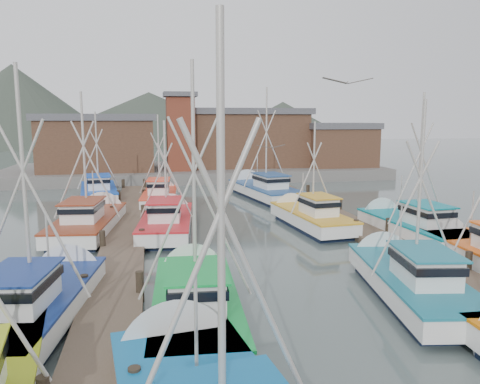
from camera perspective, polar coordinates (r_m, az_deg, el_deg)
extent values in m
plane|color=#4A5957|center=(21.25, 4.70, -10.03)|extent=(260.00, 260.00, 0.00)
cube|color=brown|center=(24.31, -14.22, -7.33)|extent=(2.20, 46.00, 0.40)
cylinder|color=black|center=(18.65, -18.37, -11.75)|extent=(0.30, 0.30, 1.50)
cylinder|color=black|center=(25.29, -16.40, -6.20)|extent=(0.30, 0.30, 1.50)
cylinder|color=black|center=(32.08, -15.27, -2.98)|extent=(0.30, 0.30, 1.50)
cylinder|color=black|center=(38.94, -14.55, -0.89)|extent=(0.30, 0.30, 1.50)
cylinder|color=black|center=(45.85, -14.04, 0.58)|extent=(0.30, 0.30, 1.50)
cylinder|color=black|center=(18.49, -12.09, -11.66)|extent=(0.30, 0.30, 1.50)
cylinder|color=black|center=(25.17, -11.84, -6.10)|extent=(0.30, 0.30, 1.50)
cylinder|color=black|center=(31.99, -11.70, -2.88)|extent=(0.30, 0.30, 1.50)
cylinder|color=black|center=(38.87, -11.61, -0.80)|extent=(0.30, 0.30, 1.50)
cylinder|color=black|center=(45.79, -11.54, 0.65)|extent=(0.30, 0.30, 1.50)
cube|color=brown|center=(27.31, 16.71, -5.64)|extent=(2.20, 46.00, 0.40)
cylinder|color=black|center=(21.78, 21.78, -8.93)|extent=(0.30, 0.30, 1.50)
cylinder|color=black|center=(27.68, 13.94, -4.80)|extent=(0.30, 0.30, 1.50)
cylinder|color=black|center=(34.00, 8.98, -2.11)|extent=(0.30, 0.30, 1.50)
cylinder|color=black|center=(40.54, 5.60, -0.26)|extent=(0.30, 0.30, 1.50)
cylinder|color=black|center=(47.21, 3.18, 1.07)|extent=(0.30, 0.30, 1.50)
cylinder|color=black|center=(22.90, 26.04, -8.34)|extent=(0.30, 0.30, 1.50)
cylinder|color=black|center=(28.57, 17.59, -4.53)|extent=(0.30, 0.30, 1.50)
cylinder|color=black|center=(34.72, 12.08, -1.97)|extent=(0.30, 0.30, 1.50)
cylinder|color=black|center=(41.15, 8.27, -0.18)|extent=(0.30, 0.30, 1.50)
cylinder|color=black|center=(47.74, 5.51, 1.13)|extent=(0.30, 0.30, 1.50)
cube|color=slate|center=(56.95, -5.43, 2.54)|extent=(44.00, 16.00, 1.20)
cube|color=brown|center=(54.68, -16.87, 5.46)|extent=(12.00, 8.00, 5.50)
cube|color=#58575C|center=(54.60, -17.01, 8.70)|extent=(12.72, 8.48, 0.70)
cube|color=brown|center=(57.55, 0.51, 6.34)|extent=(14.00, 9.00, 6.20)
cube|color=#58575C|center=(57.50, 0.51, 9.78)|extent=(14.84, 9.54, 0.70)
cube|color=brown|center=(57.99, 11.87, 5.33)|extent=(8.00, 6.00, 4.50)
cube|color=#58575C|center=(57.90, 11.95, 7.90)|extent=(8.48, 6.36, 0.70)
cube|color=brown|center=(52.47, -7.26, 7.01)|extent=(3.00, 3.00, 8.00)
cube|color=#58575C|center=(52.51, -7.35, 11.64)|extent=(3.60, 3.60, 0.50)
cone|color=#3C4439|center=(138.85, -25.53, 5.21)|extent=(110.00, 110.00, 42.00)
cone|color=#3C4439|center=(149.49, -10.91, 6.12)|extent=(140.00, 140.00, 30.00)
cone|color=#3C4439|center=(145.26, 5.19, 6.17)|extent=(90.00, 90.00, 24.00)
cone|color=white|center=(14.10, -8.37, -17.90)|extent=(3.20, 1.50, 3.08)
cylinder|color=#B8B1A9|center=(7.86, -2.29, -6.04)|extent=(0.15, 0.15, 7.52)
cylinder|color=#B8B1A9|center=(7.99, -6.70, -12.51)|extent=(2.68, 0.46, 5.88)
cylinder|color=#B8B1A9|center=(8.32, 2.00, -11.57)|extent=(2.68, 0.46, 5.88)
cylinder|color=#B8B1A9|center=(10.55, -5.37, -16.90)|extent=(0.09, 0.09, 2.75)
cube|color=black|center=(16.50, -5.39, -15.61)|extent=(2.86, 7.46, 0.70)
cube|color=white|center=(16.24, -5.43, -13.53)|extent=(3.25, 8.48, 0.80)
cube|color=#0D9E3A|center=(16.10, -5.45, -12.27)|extent=(3.33, 8.57, 0.10)
cone|color=white|center=(20.19, -5.83, -9.42)|extent=(2.67, 1.27, 2.60)
cube|color=white|center=(14.96, -5.35, -11.62)|extent=(1.84, 2.60, 1.10)
cube|color=black|center=(14.88, -5.36, -10.79)|extent=(1.96, 2.86, 0.28)
cube|color=#0D9E3A|center=(14.77, -5.38, -9.47)|extent=(2.08, 3.03, 0.07)
cylinder|color=#B8B1A9|center=(14.98, -5.64, 1.25)|extent=(0.12, 0.12, 7.60)
cylinder|color=#B8B1A9|center=(15.12, -7.61, -2.15)|extent=(2.71, 0.26, 5.94)
cylinder|color=#B8B1A9|center=(15.15, -3.58, -2.07)|extent=(2.71, 0.26, 5.94)
cylinder|color=#B8B1A9|center=(17.14, -5.68, -6.66)|extent=(0.07, 0.07, 2.32)
cube|color=black|center=(19.53, 20.19, -12.15)|extent=(3.50, 7.55, 0.70)
cube|color=white|center=(19.31, 20.29, -10.35)|extent=(3.98, 8.58, 0.80)
cube|color=#197388|center=(19.19, 20.36, -9.27)|extent=(4.07, 8.68, 0.10)
cone|color=white|center=(23.04, 16.42, -7.42)|extent=(2.72, 1.50, 2.58)
cube|color=white|center=(18.16, 21.63, -8.50)|extent=(2.04, 2.71, 1.10)
cube|color=black|center=(18.09, 21.67, -7.80)|extent=(2.19, 2.97, 0.28)
cube|color=#197388|center=(17.99, 21.74, -6.70)|extent=(2.32, 3.16, 0.07)
cylinder|color=#B8B1A9|center=(18.32, 21.10, 0.33)|extent=(0.13, 0.13, 6.48)
cylinder|color=#B8B1A9|center=(18.24, 19.44, -2.05)|extent=(2.30, 0.46, 5.07)
cylinder|color=#B8B1A9|center=(18.65, 22.46, -1.99)|extent=(2.30, 0.46, 5.07)
cylinder|color=#B8B1A9|center=(20.20, 18.97, -4.71)|extent=(0.08, 0.08, 2.30)
cube|color=black|center=(17.69, -23.59, -14.60)|extent=(3.40, 7.60, 0.70)
cube|color=white|center=(17.45, -23.72, -12.63)|extent=(3.87, 8.64, 0.80)
cube|color=navy|center=(17.32, -23.80, -11.46)|extent=(3.96, 8.73, 0.10)
cone|color=white|center=(21.21, -19.70, -9.00)|extent=(2.73, 1.46, 2.60)
cube|color=white|center=(16.26, -25.20, -10.75)|extent=(2.02, 2.71, 1.10)
cube|color=black|center=(16.19, -25.25, -9.98)|extent=(2.16, 2.98, 0.28)
cube|color=navy|center=(16.08, -25.34, -8.77)|extent=(2.29, 3.16, 0.07)
cylinder|color=#B8B1A9|center=(16.29, -24.84, 0.89)|extent=(0.14, 0.14, 7.50)
cylinder|color=#B8B1A9|center=(16.65, -26.47, -2.14)|extent=(2.66, 0.47, 5.86)
cylinder|color=#B8B1A9|center=(16.22, -22.76, -2.16)|extent=(2.66, 0.47, 5.86)
cylinder|color=#B8B1A9|center=(18.30, -22.38, -6.29)|extent=(0.08, 0.08, 2.50)
cone|color=white|center=(27.66, 23.19, -5.06)|extent=(2.56, 1.22, 2.52)
cylinder|color=#B8B1A9|center=(25.23, 26.44, -2.51)|extent=(0.07, 0.07, 2.33)
cube|color=black|center=(28.75, -8.89, -4.95)|extent=(3.24, 7.72, 0.70)
cube|color=white|center=(28.61, -8.92, -3.68)|extent=(3.68, 8.77, 0.80)
cube|color=red|center=(28.53, -8.94, -2.94)|extent=(3.77, 8.87, 0.10)
cone|color=white|center=(32.80, -8.40, -2.32)|extent=(2.77, 1.38, 2.66)
cube|color=white|center=(27.42, -9.12, -2.21)|extent=(1.99, 2.73, 1.10)
cube|color=black|center=(27.37, -9.13, -1.74)|extent=(2.13, 2.99, 0.28)
cube|color=red|center=(27.31, -9.15, -1.00)|extent=(2.25, 3.18, 0.07)
cylinder|color=#B8B1A9|center=(27.92, -9.11, 2.76)|extent=(0.13, 0.13, 5.70)
cylinder|color=#B8B1A9|center=(28.04, -10.18, 1.38)|extent=(2.05, 0.31, 4.46)
cylinder|color=#B8B1A9|center=(27.96, -7.96, 1.41)|extent=(2.05, 0.31, 4.46)
cylinder|color=#B8B1A9|center=(29.81, -8.79, -0.04)|extent=(0.08, 0.08, 2.38)
cube|color=black|center=(30.07, 8.68, -4.33)|extent=(2.93, 7.10, 0.70)
cube|color=white|center=(29.93, 8.71, -3.12)|extent=(3.32, 8.06, 0.80)
cube|color=gold|center=(29.85, 8.73, -2.41)|extent=(3.41, 8.15, 0.10)
cone|color=white|center=(33.47, 5.82, -2.04)|extent=(2.55, 1.34, 2.45)
cube|color=white|center=(28.91, 9.56, -1.64)|extent=(1.81, 2.50, 1.10)
cube|color=black|center=(28.87, 9.57, -1.20)|extent=(1.94, 2.74, 0.28)
cube|color=gold|center=(28.81, 9.59, -0.49)|extent=(2.05, 2.91, 0.07)
cylinder|color=#B8B1A9|center=(29.29, 8.99, 2.98)|extent=(0.12, 0.12, 5.63)
cylinder|color=#B8B1A9|center=(29.15, 8.07, 1.67)|extent=(2.02, 0.28, 4.41)
cylinder|color=#B8B1A9|center=(29.59, 9.84, 1.73)|extent=(2.02, 0.28, 4.41)
cylinder|color=#B8B1A9|center=(30.90, 7.66, 0.30)|extent=(0.07, 0.07, 2.19)
cube|color=black|center=(29.74, -17.95, -4.82)|extent=(3.53, 8.27, 0.70)
cube|color=white|center=(29.60, -18.01, -3.59)|extent=(4.02, 9.40, 0.80)
cube|color=maroon|center=(29.52, -18.04, -2.87)|extent=(4.12, 9.50, 0.10)
cone|color=white|center=(33.98, -16.20, -2.19)|extent=(2.95, 1.43, 2.84)
cube|color=white|center=(28.37, -18.62, -2.19)|extent=(2.15, 2.93, 1.10)
cube|color=black|center=(28.33, -18.64, -1.74)|extent=(2.30, 3.22, 0.28)
cube|color=maroon|center=(28.27, -18.68, -1.02)|extent=(2.44, 3.41, 0.07)
cylinder|color=#B8B1A9|center=(28.85, -18.48, 4.25)|extent=(0.15, 0.15, 7.34)
cylinder|color=#B8B1A9|center=(29.08, -19.60, 2.52)|extent=(2.63, 0.41, 5.75)
cylinder|color=#B8B1A9|center=(28.78, -17.19, 2.58)|extent=(2.63, 0.41, 5.75)
cylinder|color=#B8B1A9|center=(30.88, -17.44, -0.04)|extent=(0.09, 0.09, 2.73)
cube|color=black|center=(28.84, 20.43, -5.37)|extent=(2.79, 7.45, 0.70)
cube|color=white|center=(28.70, 20.50, -4.11)|extent=(3.18, 8.47, 0.80)
cube|color=#037B8A|center=(28.62, 20.54, -3.37)|extent=(3.26, 8.56, 0.10)
cone|color=white|center=(32.16, 16.29, -2.81)|extent=(2.69, 1.24, 2.64)
cube|color=white|center=(27.71, 21.77, -2.62)|extent=(1.83, 2.59, 1.10)
cube|color=black|center=(27.67, 21.80, -2.16)|extent=(1.95, 2.84, 0.28)
cube|color=#037B8A|center=(27.60, 21.84, -1.42)|extent=(2.07, 3.01, 0.07)
cylinder|color=#B8B1A9|center=(27.97, 21.14, 3.86)|extent=(0.13, 0.13, 7.23)
cylinder|color=#B8B1A9|center=(27.73, 20.09, 2.11)|extent=(2.58, 0.23, 5.65)
cylinder|color=#B8B1A9|center=(28.37, 21.97, 2.15)|extent=(2.58, 0.23, 5.65)
cylinder|color=#B8B1A9|center=(29.62, 19.03, -0.48)|extent=(0.07, 0.07, 2.44)
cube|color=black|center=(38.10, -9.72, -1.55)|extent=(2.75, 6.86, 0.70)
cube|color=white|center=(37.99, -9.74, -0.59)|extent=(3.13, 7.79, 0.80)
cube|color=#F84326|center=(37.92, -9.76, -0.02)|extent=(3.21, 7.88, 0.10)
cone|color=white|center=(41.76, -9.41, 0.07)|extent=(2.46, 1.30, 2.38)
cube|color=white|center=(36.94, -9.87, 0.63)|extent=(1.73, 2.41, 1.10)
cube|color=black|center=(36.91, -9.88, 0.99)|extent=(1.85, 2.64, 0.28)
cube|color=#F84326|center=(36.86, -9.89, 1.54)|extent=(1.96, 2.80, 0.07)
cylinder|color=#B8B1A9|center=(37.43, -9.89, 4.61)|extent=(0.11, 0.11, 6.12)
cylinder|color=#B8B1A9|center=(37.52, -10.61, 3.50)|extent=(2.19, 0.27, 4.79)
cylinder|color=#B8B1A9|center=(37.46, -9.12, 3.53)|extent=(2.19, 0.27, 4.79)
cylinder|color=#B8B1A9|center=(39.11, -9.68, 2.06)|extent=(0.07, 0.07, 2.12)
cube|color=black|center=(41.03, 3.06, -0.69)|extent=(4.22, 9.03, 0.70)
cube|color=white|center=(40.92, 3.07, 0.21)|extent=(4.80, 10.27, 0.80)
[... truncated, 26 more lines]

